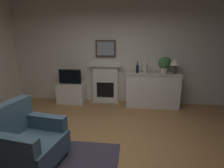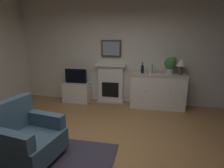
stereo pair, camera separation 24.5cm
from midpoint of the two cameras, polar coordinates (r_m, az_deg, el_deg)
The scene contains 16 objects.
ground_plane at distance 3.03m, azimuth -2.55°, elevation -22.71°, with size 6.07×5.19×0.10m, color #9E7042.
wall_rear at distance 4.96m, azimuth 4.51°, elevation 10.74°, with size 6.07×0.06×2.95m, color silver.
area_rug at distance 2.96m, azimuth -20.31°, elevation -23.26°, with size 2.13×1.42×0.02m, color #383342.
fireplace_unit at distance 5.02m, azimuth 1.02°, elevation 0.12°, with size 0.87×0.30×1.10m.
framed_picture at distance 4.92m, azimuth 1.17°, elevation 11.41°, with size 0.55×0.04×0.45m.
sideboard_cabinet at distance 4.81m, azimuth 15.92°, elevation -2.18°, with size 1.41×0.49×0.91m.
table_lamp at distance 4.74m, azimuth 22.88°, elevation 6.09°, with size 0.26×0.26×0.40m.
wine_bottle at distance 4.70m, azimuth 11.32°, elevation 4.74°, with size 0.08×0.08×0.29m.
wine_glass_left at distance 4.71m, azimuth 15.53°, elevation 4.71°, with size 0.07×0.07×0.16m.
wine_glass_center at distance 4.68m, azimuth 16.91°, elevation 4.55°, with size 0.07×0.07×0.16m.
wine_glass_right at distance 4.71m, azimuth 18.22°, elevation 4.51°, with size 0.07×0.07×0.16m.
vase_decorative at distance 4.62m, azimuth 13.90°, elevation 4.85°, with size 0.11×0.11×0.28m.
tv_cabinet at distance 5.20m, azimuth -9.97°, elevation -2.62°, with size 0.75×0.42×0.57m.
tv_set at distance 5.06m, azimuth -10.29°, elevation 2.56°, with size 0.62×0.07×0.40m.
potted_plant_small at distance 4.74m, azimuth 19.91°, elevation 6.09°, with size 0.30×0.30×0.43m.
armchair at distance 2.93m, azimuth -23.81°, elevation -15.40°, with size 0.91×0.88×0.92m.
Camera 2 is at (0.72, -2.33, 1.77)m, focal length 28.23 mm.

